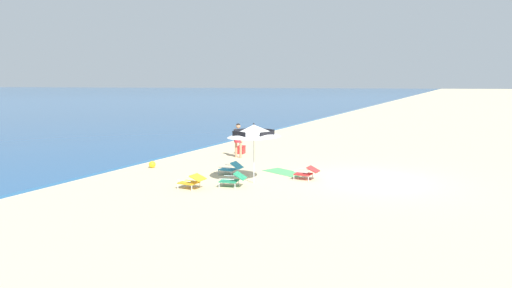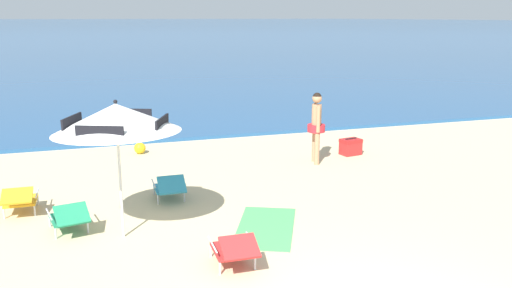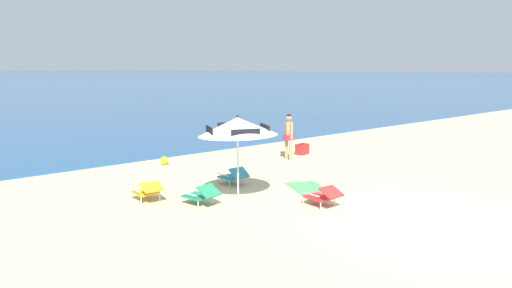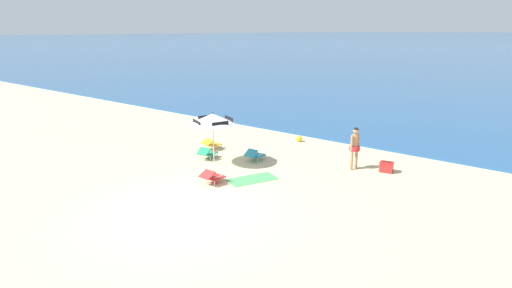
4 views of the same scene
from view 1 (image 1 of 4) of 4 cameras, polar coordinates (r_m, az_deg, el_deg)
ground_plane at (r=16.52m, az=15.42°, el=-4.69°), size 800.00×800.00×0.00m
beach_umbrella_striped_main at (r=15.16m, az=-0.30°, el=1.76°), size 2.49×2.50×2.18m
lounge_chair_under_umbrella at (r=14.91m, az=-3.09°, el=-4.69°), size 0.70×0.98×0.52m
lounge_chair_beside_umbrella at (r=14.77m, az=-8.53°, el=-4.87°), size 0.59×0.89×0.51m
lounge_chair_facing_sea at (r=16.91m, az=-3.36°, el=-3.20°), size 0.59×0.90×0.53m
lounge_chair_spare_folded at (r=16.13m, az=6.78°, el=-3.76°), size 0.59×0.89×0.51m
person_standing_near_shore at (r=20.74m, az=-2.38°, el=0.82°), size 0.41×0.49×1.67m
cooler_box at (r=22.06m, az=-1.99°, el=-0.76°), size 0.55×0.44×0.43m
beach_ball at (r=18.82m, az=-13.66°, el=-2.66°), size 0.29×0.29×0.29m
beach_towel at (r=17.37m, az=3.88°, el=-3.79°), size 1.56×2.01×0.01m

